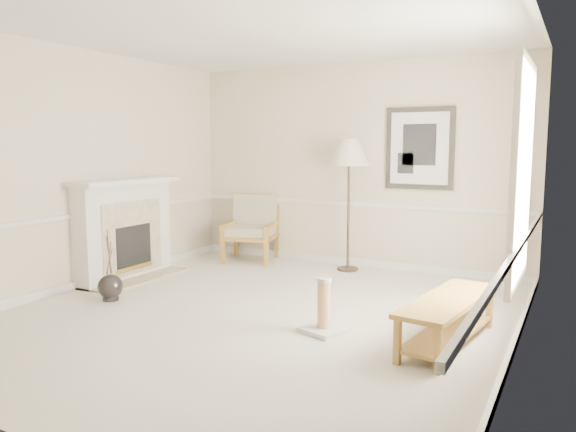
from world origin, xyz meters
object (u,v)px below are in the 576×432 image
Objects in this scene: floor_lamp at (349,156)px; bench at (448,313)px; scratching_post at (324,315)px; floor_vase at (110,287)px; armchair at (253,225)px.

floor_lamp reaches higher than bench.
floor_lamp is at bearing 106.95° from scratching_post.
floor_vase is at bearing -177.01° from scratching_post.
armchair is at bearing 145.47° from bench.
bench is (3.68, 0.34, 0.13)m from floor_vase.
floor_vase reaches higher than bench.
scratching_post is at bearing -63.19° from armchair.
armchair is (0.22, 2.73, 0.38)m from floor_vase.
bench is (3.46, -2.38, -0.25)m from armchair.
scratching_post is (0.78, -2.55, -1.43)m from floor_lamp.
floor_lamp is at bearing -16.82° from armchair.
armchair is 0.54× the size of floor_lamp.
floor_vase reaches higher than scratching_post.
scratching_post is (2.36, -2.59, -0.37)m from armchair.
scratching_post is at bearing -73.05° from floor_lamp.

